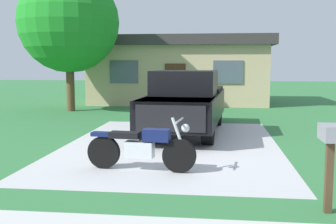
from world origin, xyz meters
name	(u,v)px	position (x,y,z in m)	size (l,w,h in m)	color
ground_plane	(172,145)	(0.00, 0.00, 0.00)	(80.00, 80.00, 0.00)	#33753E
driveway_pad	(172,145)	(0.00, 0.00, 0.00)	(5.46, 8.18, 0.01)	beige
motorcycle	(142,147)	(-0.32, -2.64, 0.47)	(2.21, 0.70, 1.09)	black
pickup_truck	(187,101)	(0.24, 2.03, 0.95)	(2.37, 5.74, 1.90)	black
mailbox	(330,145)	(2.73, -4.64, 0.98)	(0.26, 0.48, 1.26)	#4C3823
shade_tree	(69,22)	(-5.31, 7.23, 3.89)	(4.40, 4.40, 6.10)	brown
neighbor_house	(180,69)	(-0.85, 11.93, 1.79)	(9.60, 5.60, 3.50)	tan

